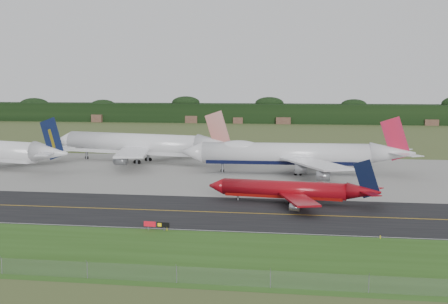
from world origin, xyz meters
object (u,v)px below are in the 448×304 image
at_px(jet_red_737, 293,190).
at_px(jet_star_tail, 142,145).
at_px(jet_ba_747, 293,154).
at_px(taxiway_sign, 156,225).

height_order(jet_red_737, jet_star_tail, jet_star_tail).
height_order(jet_ba_747, taxiway_sign, jet_ba_747).
relative_size(jet_ba_747, jet_star_tail, 1.01).
bearing_deg(taxiway_sign, jet_ba_747, 74.45).
bearing_deg(jet_ba_747, jet_red_737, -87.26).
height_order(jet_ba_747, jet_star_tail, jet_star_tail).
xyz_separation_m(jet_red_737, taxiway_sign, (-22.11, -28.72, -1.66)).
distance_m(jet_ba_747, jet_red_737, 43.42).
height_order(jet_red_737, taxiway_sign, jet_red_737).
bearing_deg(jet_ba_747, taxiway_sign, -105.55).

